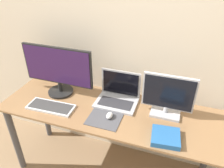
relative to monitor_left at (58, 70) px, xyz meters
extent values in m
cube|color=beige|center=(0.50, 0.26, 0.27)|extent=(7.00, 0.05, 2.50)
cube|color=olive|center=(0.50, -0.10, -0.24)|extent=(1.80, 0.59, 0.02)
cylinder|color=#47474C|center=(-0.34, -0.33, -0.61)|extent=(0.06, 0.06, 0.73)
cylinder|color=#47474C|center=(-0.34, 0.14, -0.61)|extent=(0.06, 0.06, 0.73)
cylinder|color=#47474C|center=(1.34, 0.14, -0.61)|extent=(0.06, 0.06, 0.73)
cylinder|color=black|center=(0.00, 0.00, -0.22)|extent=(0.22, 0.22, 0.02)
cylinder|color=black|center=(0.00, 0.00, -0.17)|extent=(0.04, 0.04, 0.09)
cube|color=black|center=(0.00, 0.00, 0.04)|extent=(0.63, 0.02, 0.34)
cube|color=#331947|center=(0.00, -0.01, 0.04)|extent=(0.61, 0.01, 0.31)
cube|color=#B2B2B7|center=(0.93, 0.00, -0.22)|extent=(0.22, 0.16, 0.02)
cylinder|color=#B2B2B7|center=(0.93, 0.00, -0.19)|extent=(0.04, 0.04, 0.05)
cube|color=#B2B2B7|center=(0.93, 0.00, -0.03)|extent=(0.39, 0.02, 0.28)
cube|color=black|center=(0.93, -0.01, -0.03)|extent=(0.36, 0.01, 0.26)
cube|color=#ADADB2|center=(0.53, 0.00, -0.22)|extent=(0.34, 0.24, 0.02)
cube|color=#2D2D33|center=(0.53, -0.02, -0.21)|extent=(0.28, 0.13, 0.00)
cube|color=#ADADB2|center=(0.53, 0.12, -0.10)|extent=(0.34, 0.01, 0.23)
cube|color=black|center=(0.53, 0.11, -0.10)|extent=(0.31, 0.00, 0.20)
cube|color=silver|center=(0.04, -0.23, -0.22)|extent=(0.39, 0.17, 0.02)
cube|color=#383838|center=(0.04, -0.23, -0.21)|extent=(0.36, 0.14, 0.00)
cube|color=#47474C|center=(0.50, -0.22, -0.23)|extent=(0.25, 0.21, 0.00)
ellipsoid|color=silver|center=(0.53, -0.19, -0.21)|extent=(0.05, 0.07, 0.04)
cube|color=#235B9E|center=(0.97, -0.28, -0.21)|extent=(0.21, 0.20, 0.04)
cube|color=white|center=(0.97, -0.28, -0.21)|extent=(0.20, 0.20, 0.03)
camera|label=1|loc=(0.97, -1.41, 0.86)|focal=35.00mm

